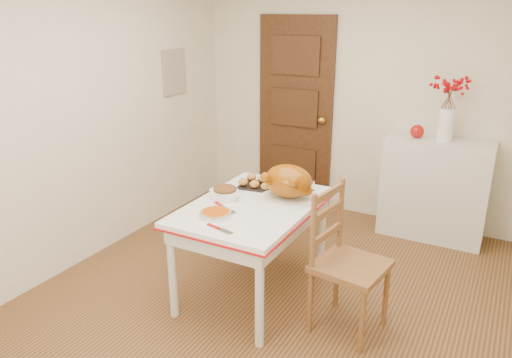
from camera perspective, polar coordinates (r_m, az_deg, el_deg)
The scene contains 19 objects.
floor at distance 3.89m, azimuth 1.62°, elevation -13.88°, with size 3.50×4.00×0.00m, color #4B2C17.
wall_back at distance 5.20m, azimuth 11.93°, elevation 9.16°, with size 3.50×0.00×2.50m, color beige.
wall_front at distance 1.93m, azimuth -26.48°, elevation -9.93°, with size 3.50×0.00×2.50m, color beige.
wall_left at distance 4.42m, azimuth -19.04°, elevation 6.79°, with size 0.00×4.00×2.50m, color beige.
door_back at distance 5.45m, azimuth 4.58°, elevation 7.61°, with size 0.85×0.06×2.06m, color black.
photo_board at distance 5.24m, azimuth -9.45°, elevation 12.16°, with size 0.03×0.35×0.45m, color #BCAF94.
sideboard at distance 5.01m, azimuth 19.98°, elevation -1.13°, with size 0.96×0.43×0.96m, color silver.
kitchen_table at distance 3.80m, azimuth -0.36°, elevation -8.14°, with size 0.86×1.25×0.75m, color white, non-canonical shape.
chair_oak at distance 3.40m, azimuth 10.95°, elevation -9.50°, with size 0.45×0.45×1.02m, color brown, non-canonical shape.
berry_vase at distance 4.80m, azimuth 21.37°, elevation 7.73°, with size 0.32×0.32×0.63m, color white, non-canonical shape.
apple at distance 4.89m, azimuth 18.17°, elevation 5.27°, with size 0.13×0.13×0.13m, color #AB0E0C.
turkey_platter at distance 3.68m, azimuth 3.76°, elevation -0.46°, with size 0.43×0.34×0.27m, color #8A3D04, non-canonical shape.
pumpkin_pie at distance 3.45m, azimuth -4.70°, elevation -3.91°, with size 0.22×0.22×0.05m, color #B74307.
stuffing_dish at distance 3.73m, azimuth -3.61°, elevation -1.56°, with size 0.26×0.21×0.10m, color brown, non-canonical shape.
rolls_tray at distance 3.97m, azimuth 0.30°, elevation -0.41°, with size 0.29×0.23×0.08m, color #B27935, non-canonical shape.
pie_server at distance 3.24m, azimuth -4.25°, elevation -5.77°, with size 0.22×0.06×0.01m, color silver, non-canonical shape.
carving_knife at distance 3.57m, azimuth -3.65°, elevation -3.32°, with size 0.26×0.06×0.01m, color silver, non-canonical shape.
drinking_glass at distance 4.01m, azimuth 2.96°, elevation -0.09°, with size 0.06×0.06×0.10m, color white.
shaker_pair at distance 3.93m, azimuth 6.24°, elevation -0.70°, with size 0.08×0.03×0.08m, color white, non-canonical shape.
Camera 1 is at (1.46, -2.91, 2.13)m, focal length 34.51 mm.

